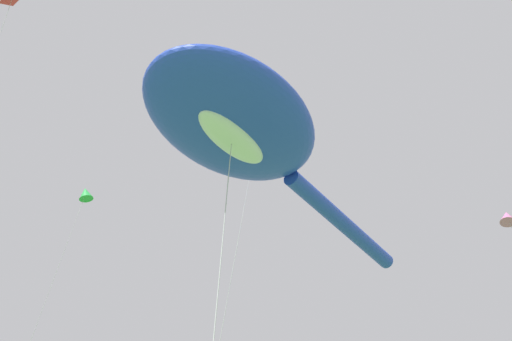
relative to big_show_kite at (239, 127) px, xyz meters
name	(u,v)px	position (x,y,z in m)	size (l,w,h in m)	color
big_show_kite	(239,127)	(0.00, 0.00, 0.00)	(12.72, 5.11, 14.09)	blue
small_kite_triangle_green	(260,121)	(4.10, 3.46, 5.26)	(3.49, 0.67, 19.31)	green
small_kite_bird_shape	(85,195)	(2.92, 16.50, 7.84)	(2.87, 1.03, 21.71)	green
small_kite_stunt_black	(3,26)	(-5.53, 8.09, 7.41)	(1.62, 1.23, 22.92)	red
small_kite_diamond_red	(508,220)	(12.25, -2.12, 1.33)	(0.78, 2.16, 15.09)	pink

